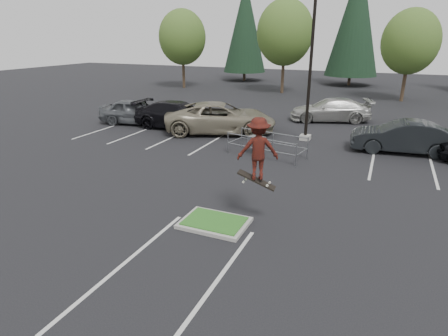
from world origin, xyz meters
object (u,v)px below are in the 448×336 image
at_px(decid_b, 285,35).
at_px(car_far_silver, 332,110).
at_px(conif_a, 245,26).
at_px(car_l_tan, 219,118).
at_px(cart_corral, 259,141).
at_px(decid_a, 182,39).
at_px(light_pole, 311,62).
at_px(decid_c, 410,44).
at_px(car_r_charc, 403,137).
at_px(conif_b, 356,19).
at_px(skateboarder, 257,149).
at_px(car_l_black, 179,115).
at_px(car_l_grey, 136,112).

relative_size(decid_b, car_far_silver, 1.68).
height_order(conif_a, car_l_tan, conif_a).
bearing_deg(cart_corral, decid_b, 113.22).
height_order(decid_a, cart_corral, decid_a).
xyz_separation_m(light_pole, decid_c, (5.49, 17.83, 0.69)).
bearing_deg(car_l_tan, decid_b, -19.01).
distance_m(decid_b, car_r_charc, 22.99).
bearing_deg(cart_corral, light_pole, 78.17).
relative_size(decid_a, conif_b, 0.61).
xyz_separation_m(skateboarder, car_r_charc, (4.59, 10.79, -1.72)).
relative_size(skateboarder, car_far_silver, 0.41).
xyz_separation_m(decid_a, car_l_black, (10.01, -18.53, -4.68)).
bearing_deg(car_l_tan, light_pole, -106.79).
bearing_deg(car_far_silver, conif_b, 164.62).
height_order(conif_b, car_far_silver, conif_b).
height_order(cart_corral, car_l_tan, car_l_tan).
distance_m(cart_corral, skateboarder, 7.96).
height_order(decid_a, car_l_tan, decid_a).
height_order(car_l_tan, car_l_grey, car_l_tan).
relative_size(decid_a, conif_a, 0.69).
bearing_deg(decid_a, skateboarder, -56.77).
distance_m(decid_c, conif_a, 22.50).
height_order(light_pole, conif_b, conif_b).
xyz_separation_m(light_pole, car_far_silver, (0.62, 6.00, -3.73)).
height_order(decid_c, car_l_grey, decid_c).
distance_m(conif_a, cart_corral, 34.99).
relative_size(cart_corral, car_far_silver, 0.73).
xyz_separation_m(decid_c, conif_a, (-19.99, 10.17, 1.84)).
bearing_deg(conif_b, decid_b, -121.09).
bearing_deg(car_l_grey, conif_b, -30.95).
relative_size(decid_a, car_l_grey, 1.72).
relative_size(decid_b, skateboarder, 4.10).
relative_size(cart_corral, car_l_grey, 0.81).
distance_m(decid_c, car_l_grey, 25.71).
xyz_separation_m(decid_b, conif_b, (6.01, 9.97, 1.81)).
relative_size(decid_c, car_far_silver, 1.46).
bearing_deg(car_far_silver, skateboarder, -17.95).
height_order(car_l_black, car_r_charc, car_l_black).
distance_m(conif_b, car_l_tan, 30.22).
xyz_separation_m(light_pole, car_l_grey, (-12.00, -0.50, -3.68)).
bearing_deg(decid_b, car_l_grey, -106.09).
height_order(decid_a, car_r_charc, decid_a).
xyz_separation_m(decid_c, car_l_grey, (-17.49, -18.33, -4.37)).
relative_size(car_l_tan, car_far_silver, 1.23).
xyz_separation_m(decid_b, cart_corral, (4.86, -22.45, -5.33)).
bearing_deg(conif_b, car_l_tan, -99.83).
distance_m(skateboarder, car_l_black, 14.28).
xyz_separation_m(decid_a, conif_a, (4.01, 9.97, 1.52)).
bearing_deg(car_l_tan, conif_b, -31.80).
bearing_deg(car_far_silver, car_r_charc, 17.51).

